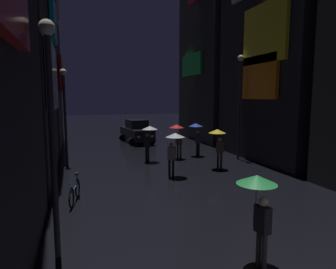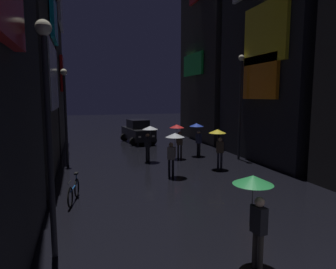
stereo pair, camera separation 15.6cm
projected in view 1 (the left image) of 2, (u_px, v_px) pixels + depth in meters
building_left_mid at (0, 23)px, 13.22m from camera, size 4.25×7.59×14.08m
building_right_mid at (282, 39)px, 17.84m from camera, size 4.25×8.08×14.42m
pedestrian_midstreet_centre_yellow at (218, 138)px, 15.79m from camera, size 0.90×0.90×2.12m
pedestrian_foreground_left_clear at (149, 134)px, 17.49m from camera, size 0.90×0.90×2.12m
pedestrian_foreground_right_red at (177, 132)px, 18.40m from camera, size 0.90×0.90×2.12m
pedestrian_far_right_blue at (196, 130)px, 19.16m from camera, size 0.90×0.90×2.12m
pedestrian_near_crossing_clear at (174, 142)px, 14.19m from camera, size 0.90×0.90×2.12m
pedestrian_midstreet_left_green at (259, 195)px, 6.63m from camera, size 0.90×0.90×2.12m
bicycle_parked_at_storefront at (75, 192)px, 10.90m from camera, size 0.41×1.80×0.96m
car_distant at (137, 132)px, 24.72m from camera, size 2.60×4.30×1.92m
streetlamp_right_far at (240, 96)px, 17.92m from camera, size 0.36×0.36×6.26m
streetlamp_left_far at (65, 105)px, 16.37m from camera, size 0.36×0.36×5.32m
streetlamp_left_near at (51, 114)px, 6.79m from camera, size 0.36×0.36×5.53m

